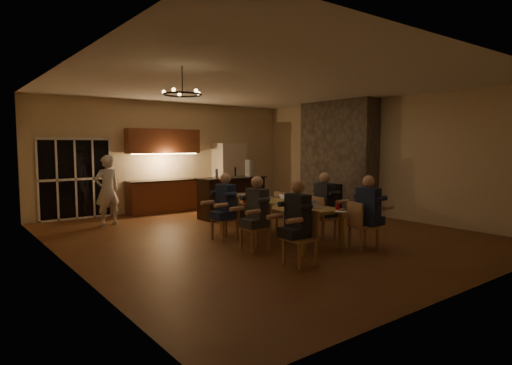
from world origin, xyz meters
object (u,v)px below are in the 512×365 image
object	(u,v)px
person_right_near	(368,213)
person_right_mid	(324,205)
chair_left_far	(225,218)
chair_right_near	(363,225)
laptop_c	(266,199)
can_cola	(233,195)
chair_left_near	(300,238)
person_left_far	(226,207)
can_silver	(299,204)
redcup_mid	(245,200)
bar_blender	(249,168)
mug_front	(289,204)
redcup_near	(338,206)
bar_island	(232,197)
chair_left_mid	(255,227)
laptop_b	(318,202)
laptop_d	(289,198)
laptop_a	(301,205)
standing_person	(107,190)
refrigerator	(229,175)
dining_table	(277,222)
plate_left	(291,210)
mug_mid	(261,198)
mug_back	(242,198)
chair_right_far	(288,211)
plate_near	(311,205)
person_left_near	(298,222)
chair_right_mid	(323,217)
laptop_e	(238,194)
laptop_f	(256,193)
plate_far	(269,198)
bar_bottle	(217,173)
person_left_mid	(257,214)
chandelier	(182,94)

from	to	relation	value
person_right_near	person_right_mid	bearing A→B (deg)	-4.73
chair_left_far	chair_right_near	world-z (taller)	same
laptop_c	can_cola	distance (m)	1.37
chair_left_near	chair_right_near	size ratio (longest dim) A/B	1.00
person_left_far	can_silver	bearing A→B (deg)	33.03
redcup_mid	bar_blender	size ratio (longest dim) A/B	0.27
person_left_far	mug_front	world-z (taller)	person_left_far
person_right_mid	redcup_near	distance (m)	0.96
bar_island	chair_left_mid	bearing A→B (deg)	-120.23
laptop_b	laptop_d	world-z (taller)	same
laptop_a	bar_blender	size ratio (longest dim) A/B	0.71
standing_person	laptop_b	size ratio (longest dim) A/B	5.32
refrigerator	mug_front	xyz separation A→B (m)	(-2.07, -5.22, -0.20)
refrigerator	redcup_mid	distance (m)	4.96
person_right_mid	can_silver	size ratio (longest dim) A/B	11.50
chair_right_near	can_cola	world-z (taller)	chair_right_near
dining_table	redcup_mid	distance (m)	0.79
chair_left_far	plate_left	bearing A→B (deg)	11.33
person_right_mid	mug_mid	size ratio (longest dim) A/B	13.80
chair_left_far	bar_blender	world-z (taller)	bar_blender
standing_person	laptop_d	xyz separation A→B (m)	(2.44, -3.86, 0.01)
mug_front	mug_back	world-z (taller)	same
laptop_c	mug_back	distance (m)	0.73
redcup_mid	chair_right_far	bearing A→B (deg)	5.38
laptop_d	plate_near	xyz separation A→B (m)	(0.17, -0.47, -0.10)
chair_right_near	laptop_a	bearing A→B (deg)	78.86
person_left_near	laptop_b	size ratio (longest dim) A/B	4.31
refrigerator	chair_left_near	xyz separation A→B (m)	(-2.92, -6.41, -0.55)
chair_right_mid	laptop_e	size ratio (longest dim) A/B	2.78
laptop_d	mug_front	xyz separation A→B (m)	(-0.30, -0.36, -0.06)
chair_right_near	laptop_f	xyz separation A→B (m)	(-0.55, 2.60, 0.42)
redcup_mid	mug_front	bearing A→B (deg)	-66.49
chair_left_near	plate_far	size ratio (longest dim) A/B	3.25
mug_mid	plate_far	xyz separation A→B (m)	(0.38, 0.22, -0.04)
mug_back	bar_bottle	bearing A→B (deg)	72.01
person_left_mid	person_right_mid	bearing A→B (deg)	89.62
laptop_a	can_silver	distance (m)	0.48
bar_island	redcup_mid	xyz separation A→B (m)	(-1.31, -2.41, 0.27)
chair_left_near	mug_front	distance (m)	1.50
chandelier	mug_mid	distance (m)	3.20
chair_left_near	laptop_e	size ratio (longest dim) A/B	2.78
person_left_far	bar_blender	distance (m)	3.26
laptop_f	person_right_mid	bearing A→B (deg)	-51.65
chair_left_far	laptop_e	xyz separation A→B (m)	(0.61, 0.37, 0.42)
chair_right_mid	plate_left	size ratio (longest dim) A/B	3.39
plate_near	standing_person	bearing A→B (deg)	121.11
chair_right_far	laptop_c	world-z (taller)	laptop_c
redcup_mid	plate_near	xyz separation A→B (m)	(0.87, -1.03, -0.05)
bar_island	person_left_mid	xyz separation A→B (m)	(-1.72, -3.37, 0.15)
laptop_d	chair_left_far	bearing A→B (deg)	170.62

